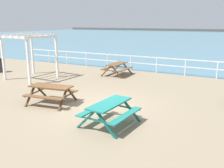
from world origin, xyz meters
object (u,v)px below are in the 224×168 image
object	(u,v)px
picnic_table_far_right	(117,66)
picnic_table_seaward	(51,90)
lattice_pergola	(30,46)
picnic_table_mid_centre	(110,108)

from	to	relation	value
picnic_table_far_right	picnic_table_seaward	bearing A→B (deg)	-178.42
picnic_table_far_right	picnic_table_seaward	xyz separation A→B (m)	(0.14, -6.46, 0.00)
picnic_table_seaward	lattice_pergola	size ratio (longest dim) A/B	0.75
picnic_table_mid_centre	lattice_pergola	size ratio (longest dim) A/B	0.71
picnic_table_mid_centre	lattice_pergola	world-z (taller)	lattice_pergola
picnic_table_far_right	lattice_pergola	world-z (taller)	lattice_pergola
lattice_pergola	picnic_table_far_right	bearing A→B (deg)	41.30
picnic_table_seaward	lattice_pergola	distance (m)	5.58
picnic_table_seaward	picnic_table_mid_centre	bearing A→B (deg)	-22.78
picnic_table_mid_centre	picnic_table_far_right	world-z (taller)	same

